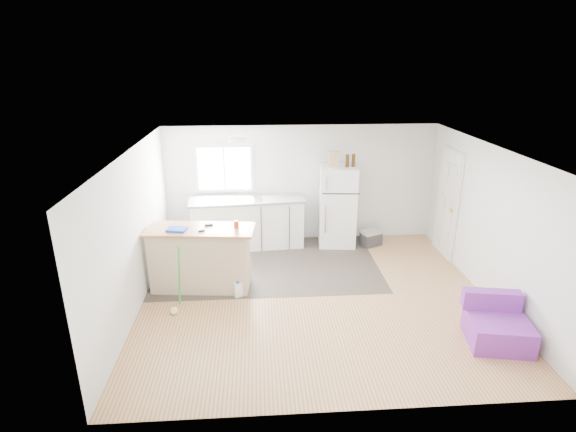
% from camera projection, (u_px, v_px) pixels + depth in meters
% --- Properties ---
extents(room, '(5.51, 5.01, 2.41)m').
position_uv_depth(room, '(317.00, 228.00, 6.88)').
color(room, '#92603D').
rests_on(room, ground).
extents(vinyl_zone, '(4.05, 2.50, 0.00)m').
position_uv_depth(vinyl_zone, '(268.00, 264.00, 8.42)').
color(vinyl_zone, '#332D26').
rests_on(vinyl_zone, floor).
extents(window, '(1.18, 0.06, 0.98)m').
position_uv_depth(window, '(224.00, 169.00, 9.00)').
color(window, white).
rests_on(window, back_wall).
extents(interior_door, '(0.11, 0.92, 2.10)m').
position_uv_depth(interior_door, '(447.00, 204.00, 8.58)').
color(interior_door, white).
rests_on(interior_door, right_wall).
extents(ceiling_fixture, '(0.30, 0.30, 0.07)m').
position_uv_depth(ceiling_fixture, '(238.00, 139.00, 7.54)').
color(ceiling_fixture, white).
rests_on(ceiling_fixture, ceiling).
extents(kitchen_cabinets, '(2.32, 0.89, 1.31)m').
position_uv_depth(kitchen_cabinets, '(247.00, 222.00, 9.06)').
color(kitchen_cabinets, white).
rests_on(kitchen_cabinets, floor).
extents(peninsula, '(1.80, 0.84, 1.07)m').
position_uv_depth(peninsula, '(200.00, 258.00, 7.40)').
color(peninsula, '#CCB693').
rests_on(peninsula, floor).
extents(refrigerator, '(0.78, 0.75, 1.64)m').
position_uv_depth(refrigerator, '(337.00, 206.00, 9.07)').
color(refrigerator, white).
rests_on(refrigerator, floor).
extents(cooler, '(0.49, 0.43, 0.32)m').
position_uv_depth(cooler, '(371.00, 238.00, 9.21)').
color(cooler, '#313133').
rests_on(cooler, floor).
extents(purple_seat, '(0.90, 0.87, 0.64)m').
position_uv_depth(purple_seat, '(497.00, 326.00, 6.09)').
color(purple_seat, '#7C2E96').
rests_on(purple_seat, floor).
extents(cleaner_jug, '(0.15, 0.13, 0.28)m').
position_uv_depth(cleaner_jug, '(238.00, 289.00, 7.26)').
color(cleaner_jug, white).
rests_on(cleaner_jug, floor).
extents(mop, '(0.24, 0.31, 1.13)m').
position_uv_depth(mop, '(176.00, 299.00, 6.76)').
color(mop, green).
rests_on(mop, floor).
extents(red_cup, '(0.08, 0.08, 0.12)m').
position_uv_depth(red_cup, '(236.00, 224.00, 7.23)').
color(red_cup, red).
rests_on(red_cup, peninsula).
extents(blue_tray, '(0.34, 0.27, 0.04)m').
position_uv_depth(blue_tray, '(177.00, 229.00, 7.13)').
color(blue_tray, '#1340B3').
rests_on(blue_tray, peninsula).
extents(tool_a, '(0.15, 0.08, 0.03)m').
position_uv_depth(tool_a, '(209.00, 225.00, 7.34)').
color(tool_a, black).
rests_on(tool_a, peninsula).
extents(tool_b, '(0.11, 0.06, 0.03)m').
position_uv_depth(tool_b, '(202.00, 231.00, 7.09)').
color(tool_b, black).
rests_on(tool_b, peninsula).
extents(cardboard_box, '(0.21, 0.12, 0.30)m').
position_uv_depth(cardboard_box, '(334.00, 159.00, 8.70)').
color(cardboard_box, tan).
rests_on(cardboard_box, refrigerator).
extents(bottle_left, '(0.07, 0.07, 0.25)m').
position_uv_depth(bottle_left, '(347.00, 161.00, 8.69)').
color(bottle_left, '#3A230A').
rests_on(bottle_left, refrigerator).
extents(bottle_right, '(0.08, 0.08, 0.25)m').
position_uv_depth(bottle_right, '(353.00, 160.00, 8.73)').
color(bottle_right, '#3A230A').
rests_on(bottle_right, refrigerator).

